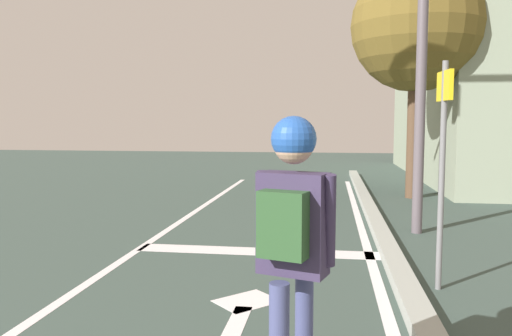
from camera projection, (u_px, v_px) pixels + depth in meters
lane_line_center at (83, 286)px, 5.33m from camera, size 0.12×20.00×0.01m
lane_line_curbside at (383, 301)px, 4.89m from camera, size 0.12×20.00×0.01m
stop_bar at (257, 251)px, 6.78m from camera, size 3.25×0.40×0.01m
lane_arrow_head at (247, 301)px, 4.90m from camera, size 0.71×0.71×0.01m
curb_strip at (410, 296)px, 4.85m from camera, size 0.24×24.00×0.14m
skater at (292, 227)px, 2.79m from camera, size 0.45×0.62×1.70m
street_sign_post at (443, 142)px, 5.12m from camera, size 0.07×0.44×2.35m
roadside_tree at (417, 27)px, 11.25m from camera, size 2.92×2.92×5.33m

